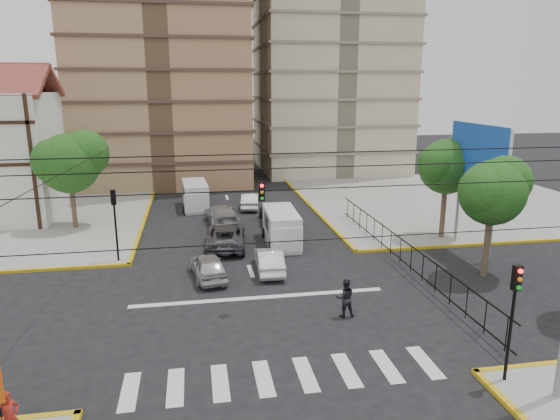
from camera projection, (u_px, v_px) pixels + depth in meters
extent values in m
plane|color=black|center=(263.00, 308.00, 24.33)|extent=(160.00, 160.00, 0.00)
cube|color=gray|center=(444.00, 200.00, 46.76)|extent=(26.00, 26.00, 0.15)
cube|color=silver|center=(285.00, 376.00, 18.60)|extent=(12.00, 2.40, 0.01)
cube|color=silver|center=(259.00, 298.00, 25.48)|extent=(13.00, 0.40, 0.01)
cylinder|color=slate|center=(491.00, 229.00, 30.05)|extent=(0.20, 0.20, 4.00)
cylinder|color=slate|center=(457.00, 212.00, 33.87)|extent=(0.20, 0.20, 4.00)
cube|color=silver|center=(479.00, 158.00, 30.98)|extent=(0.25, 6.00, 4.00)
cube|color=blue|center=(476.00, 158.00, 30.95)|extent=(0.08, 6.20, 4.20)
cylinder|color=#473828|center=(487.00, 241.00, 27.90)|extent=(0.36, 0.36, 4.20)
sphere|color=#184313|center=(492.00, 193.00, 27.23)|extent=(3.60, 3.60, 3.60)
sphere|color=#184313|center=(505.00, 181.00, 27.53)|extent=(2.88, 2.88, 2.88)
sphere|color=#184313|center=(484.00, 191.00, 26.78)|extent=(2.70, 2.70, 2.70)
cylinder|color=#473828|center=(443.00, 208.00, 34.72)|extent=(0.36, 0.36, 4.48)
sphere|color=#184313|center=(447.00, 166.00, 34.01)|extent=(3.80, 3.80, 3.80)
sphere|color=#184313|center=(458.00, 157.00, 34.31)|extent=(3.04, 3.04, 3.04)
sphere|color=#184313|center=(439.00, 165.00, 33.55)|extent=(2.85, 2.85, 2.85)
cylinder|color=#473828|center=(73.00, 202.00, 37.11)|extent=(0.36, 0.36, 4.20)
sphere|color=#184313|center=(69.00, 163.00, 36.41)|extent=(4.40, 4.40, 4.40)
sphere|color=#184313|center=(85.00, 153.00, 36.72)|extent=(3.52, 3.52, 3.52)
sphere|color=#184313|center=(55.00, 161.00, 35.92)|extent=(3.30, 3.30, 3.30)
cylinder|color=black|center=(510.00, 336.00, 17.72)|extent=(0.12, 0.12, 3.50)
cube|color=black|center=(517.00, 278.00, 17.18)|extent=(0.28, 0.22, 0.90)
sphere|color=#FF0C0C|center=(518.00, 270.00, 17.11)|extent=(0.17, 0.17, 0.17)
cylinder|color=black|center=(116.00, 233.00, 30.03)|extent=(0.12, 0.12, 3.50)
cube|color=black|center=(113.00, 197.00, 29.49)|extent=(0.28, 0.22, 0.90)
sphere|color=#FF0C0C|center=(113.00, 192.00, 29.42)|extent=(0.17, 0.17, 0.17)
cube|color=black|center=(261.00, 191.00, 22.92)|extent=(0.28, 0.22, 0.90)
cylinder|color=black|center=(304.00, 240.00, 14.21)|extent=(18.00, 0.03, 0.03)
cube|color=silver|center=(281.00, 227.00, 33.91)|extent=(2.18, 5.10, 2.31)
cube|color=silver|center=(287.00, 238.00, 32.02)|extent=(1.95, 1.27, 1.61)
cube|color=black|center=(288.00, 231.00, 31.55)|extent=(1.86, 0.16, 0.91)
cylinder|color=black|center=(271.00, 247.00, 32.41)|extent=(0.25, 0.70, 0.70)
cylinder|color=black|center=(300.00, 245.00, 32.73)|extent=(0.25, 0.70, 0.70)
cylinder|color=black|center=(264.00, 233.00, 35.49)|extent=(0.25, 0.70, 0.70)
cylinder|color=black|center=(290.00, 231.00, 35.81)|extent=(0.25, 0.70, 0.70)
cube|color=silver|center=(195.00, 195.00, 43.80)|extent=(2.29, 5.11, 2.30)
cube|color=silver|center=(196.00, 202.00, 41.92)|extent=(1.97, 1.31, 1.60)
cube|color=black|center=(195.00, 197.00, 41.46)|extent=(1.85, 0.21, 0.90)
cylinder|color=black|center=(185.00, 209.00, 42.31)|extent=(0.25, 0.70, 0.70)
cylinder|color=black|center=(207.00, 208.00, 42.62)|extent=(0.25, 0.70, 0.70)
cylinder|color=black|center=(185.00, 201.00, 45.36)|extent=(0.25, 0.70, 0.70)
cylinder|color=black|center=(206.00, 200.00, 45.68)|extent=(0.25, 0.70, 0.70)
imported|color=#B6B6BB|center=(208.00, 266.00, 27.91)|extent=(2.30, 4.37, 1.42)
imported|color=white|center=(269.00, 260.00, 28.91)|extent=(1.62, 4.18, 1.36)
imported|color=#56585E|center=(226.00, 236.00, 33.23)|extent=(3.03, 5.74, 1.54)
imported|color=#A9A9AD|center=(221.00, 214.00, 38.86)|extent=(2.70, 5.42, 1.51)
imported|color=#242426|center=(272.00, 213.00, 39.37)|extent=(2.01, 4.57, 1.53)
imported|color=white|center=(250.00, 201.00, 43.80)|extent=(2.09, 4.34, 1.37)
imported|color=#AB251A|center=(9.00, 418.00, 14.69)|extent=(0.71, 0.75, 1.73)
imported|color=black|center=(345.00, 298.00, 23.21)|extent=(0.95, 0.77, 1.85)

